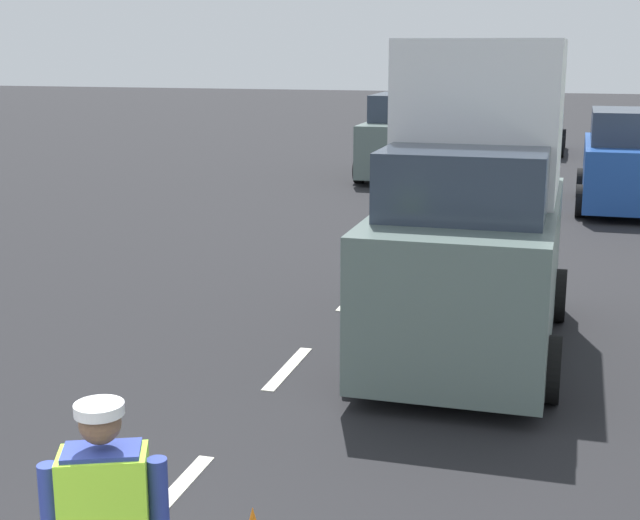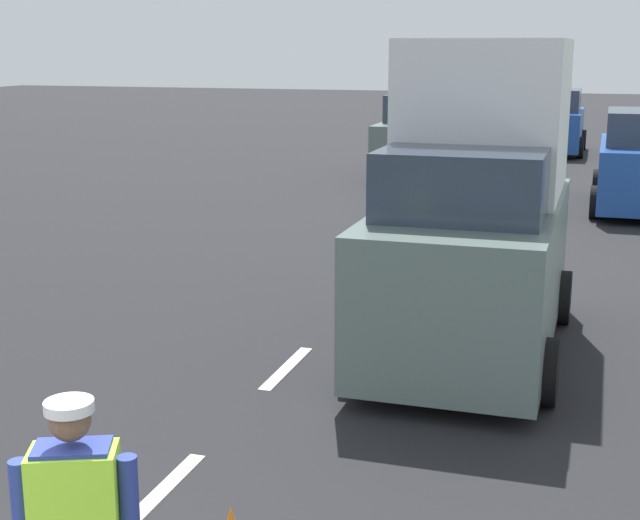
{
  "view_description": "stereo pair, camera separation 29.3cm",
  "coord_description": "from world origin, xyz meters",
  "px_view_note": "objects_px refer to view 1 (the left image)",
  "views": [
    {
      "loc": [
        2.91,
        -3.29,
        3.46
      ],
      "look_at": [
        0.19,
        6.33,
        1.1
      ],
      "focal_mm": 51.0,
      "sensor_mm": 36.0,
      "label": 1
    },
    {
      "loc": [
        3.19,
        -3.21,
        3.46
      ],
      "look_at": [
        0.19,
        6.33,
        1.1
      ],
      "focal_mm": 51.0,
      "sensor_mm": 36.0,
      "label": 2
    }
  ],
  "objects_px": {
    "car_oncoming_second": "(404,139)",
    "delivery_truck": "(474,210)",
    "traffic_cone_far": "(76,492)",
    "car_parked_far": "(626,163)",
    "car_outgoing_far": "(537,123)"
  },
  "relations": [
    {
      "from": "delivery_truck",
      "to": "car_parked_far",
      "type": "distance_m",
      "value": 10.45
    },
    {
      "from": "traffic_cone_far",
      "to": "delivery_truck",
      "type": "height_order",
      "value": "delivery_truck"
    },
    {
      "from": "traffic_cone_far",
      "to": "car_parked_far",
      "type": "relative_size",
      "value": 0.14
    },
    {
      "from": "traffic_cone_far",
      "to": "car_outgoing_far",
      "type": "distance_m",
      "value": 25.99
    },
    {
      "from": "car_oncoming_second",
      "to": "car_outgoing_far",
      "type": "bearing_deg",
      "value": 66.28
    },
    {
      "from": "car_outgoing_far",
      "to": "car_parked_far",
      "type": "distance_m",
      "value": 10.82
    },
    {
      "from": "traffic_cone_far",
      "to": "delivery_truck",
      "type": "distance_m",
      "value": 5.75
    },
    {
      "from": "traffic_cone_far",
      "to": "car_parked_far",
      "type": "distance_m",
      "value": 15.97
    },
    {
      "from": "car_oncoming_second",
      "to": "delivery_truck",
      "type": "bearing_deg",
      "value": -76.06
    },
    {
      "from": "car_outgoing_far",
      "to": "delivery_truck",
      "type": "bearing_deg",
      "value": -89.34
    },
    {
      "from": "traffic_cone_far",
      "to": "car_outgoing_far",
      "type": "relative_size",
      "value": 0.15
    },
    {
      "from": "traffic_cone_far",
      "to": "car_oncoming_second",
      "type": "relative_size",
      "value": 0.15
    },
    {
      "from": "car_outgoing_far",
      "to": "car_oncoming_second",
      "type": "bearing_deg",
      "value": -113.72
    },
    {
      "from": "traffic_cone_far",
      "to": "car_parked_far",
      "type": "bearing_deg",
      "value": 74.06
    },
    {
      "from": "delivery_truck",
      "to": "car_oncoming_second",
      "type": "bearing_deg",
      "value": 103.94
    }
  ]
}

